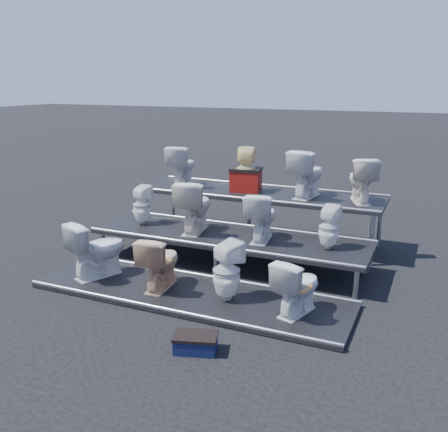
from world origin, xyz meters
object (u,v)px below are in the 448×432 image
at_px(toilet_9, 246,170).
at_px(toilet_10, 307,173).
at_px(toilet_5, 194,206).
at_px(red_crate, 246,181).
at_px(toilet_6, 261,216).
at_px(toilet_7, 329,227).
at_px(toilet_8, 182,165).
at_px(toilet_3, 297,286).
at_px(step_stool, 196,344).
at_px(toilet_2, 227,271).
at_px(toilet_4, 142,205).
at_px(toilet_1, 160,262).
at_px(toilet_0, 97,249).
at_px(toilet_11, 361,180).

distance_m(toilet_9, toilet_10, 1.07).
distance_m(toilet_5, red_crate, 1.36).
distance_m(toilet_6, toilet_10, 1.41).
bearing_deg(toilet_7, toilet_8, -16.16).
distance_m(toilet_3, step_stool, 1.42).
xyz_separation_m(toilet_2, toilet_10, (0.30, 2.60, 0.81)).
xyz_separation_m(toilet_4, toilet_5, (0.95, 0.00, 0.09)).
distance_m(toilet_1, toilet_2, 0.96).
relative_size(toilet_9, step_stool, 1.75).
bearing_deg(toilet_1, step_stool, 128.98).
bearing_deg(toilet_1, red_crate, -98.63).
xyz_separation_m(toilet_4, toilet_7, (3.03, 0.00, -0.01)).
xyz_separation_m(toilet_1, toilet_4, (-1.10, 1.30, 0.36)).
relative_size(toilet_0, toilet_6, 1.12).
bearing_deg(toilet_4, toilet_7, -176.71).
bearing_deg(toilet_9, toilet_3, 104.42).
relative_size(toilet_3, step_stool, 1.58).
bearing_deg(toilet_8, toilet_3, 130.00).
bearing_deg(toilet_3, toilet_8, -25.26).
bearing_deg(toilet_3, red_crate, -40.83).
distance_m(toilet_2, toilet_7, 1.65).
height_order(toilet_1, toilet_10, toilet_10).
bearing_deg(toilet_1, toilet_2, 175.36).
bearing_deg(toilet_2, red_crate, -48.61).
xyz_separation_m(toilet_7, toilet_11, (0.20, 1.30, 0.45)).
bearing_deg(toilet_3, toilet_11, -79.44).
height_order(toilet_1, toilet_6, toilet_6).
height_order(red_crate, step_stool, red_crate).
relative_size(toilet_4, toilet_5, 0.78).
bearing_deg(toilet_5, toilet_2, 120.96).
height_order(toilet_4, toilet_9, toilet_9).
xyz_separation_m(toilet_3, step_stool, (-0.75, -1.17, -0.32)).
relative_size(toilet_6, toilet_7, 1.16).
bearing_deg(red_crate, toilet_0, -123.54).
height_order(toilet_9, toilet_10, toilet_10).
height_order(toilet_0, toilet_5, toilet_5).
bearing_deg(toilet_9, toilet_7, 124.88).
bearing_deg(step_stool, toilet_8, 102.93).
distance_m(toilet_0, step_stool, 2.45).
height_order(toilet_1, toilet_8, toilet_8).
bearing_deg(toilet_9, toilet_10, 161.60).
relative_size(toilet_2, toilet_9, 1.01).
height_order(toilet_1, toilet_9, toilet_9).
bearing_deg(toilet_11, toilet_0, 18.74).
height_order(toilet_8, toilet_11, toilet_8).
xyz_separation_m(toilet_10, toilet_11, (0.87, 0.00, -0.03)).
height_order(toilet_2, toilet_8, toilet_8).
xyz_separation_m(toilet_0, toilet_1, (1.01, 0.00, -0.04)).
bearing_deg(toilet_11, toilet_7, 60.24).
bearing_deg(toilet_4, toilet_10, -147.82).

